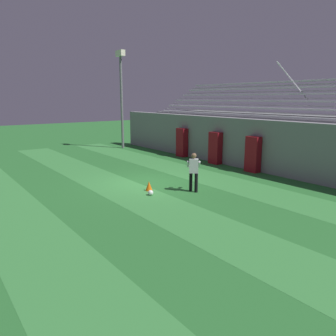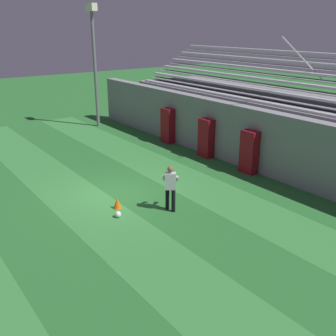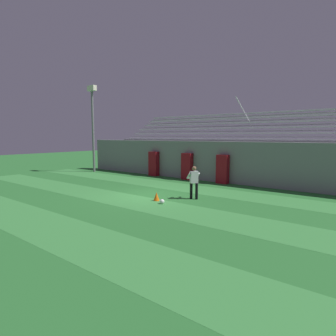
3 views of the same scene
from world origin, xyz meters
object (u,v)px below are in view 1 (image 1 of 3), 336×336
Objects in this scene: floodlight_pole at (121,87)px; goalkeeper at (194,170)px; traffic_cone at (149,186)px; padding_pillar_far_left at (182,142)px; padding_pillar_gate_right at (253,154)px; padding_pillar_gate_left at (215,148)px; soccer_ball at (151,193)px.

floodlight_pole reaches higher than goalkeeper.
traffic_cone is (11.61, -5.18, -4.57)m from floodlight_pole.
padding_pillar_far_left is 1.15× the size of goalkeeper.
padding_pillar_gate_right is 6.05m from padding_pillar_far_left.
padding_pillar_gate_left reaches higher than soccer_ball.
padding_pillar_far_left is at bearing 131.49° from traffic_cone.
padding_pillar_gate_left is 2.85m from padding_pillar_gate_right.
padding_pillar_far_left is 0.26× the size of floodlight_pole.
goalkeeper is (7.03, -5.09, -0.01)m from padding_pillar_far_left.
padding_pillar_gate_left and padding_pillar_gate_right have the same top height.
soccer_ball is (-0.62, -1.79, -0.84)m from goalkeeper.
padding_pillar_gate_left is at bearing 115.03° from soccer_ball.
padding_pillar_gate_right is 1.00× the size of padding_pillar_far_left.
goalkeeper is (0.98, -5.09, -0.01)m from padding_pillar_gate_right.
padding_pillar_gate_right is at bearing 92.99° from soccer_ball.
traffic_cone is at bearing 151.96° from soccer_ball.
soccer_ball is at bearing -109.01° from goalkeeper.
padding_pillar_far_left reaches higher than soccer_ball.
padding_pillar_gate_right is 6.59m from traffic_cone.
floodlight_pole is 17.80× the size of traffic_cone.
floodlight_pole reaches higher than padding_pillar_far_left.
traffic_cone is at bearing -130.44° from goalkeeper.
traffic_cone is at bearing -68.43° from padding_pillar_gate_left.
padding_pillar_gate_left is 6.37m from goalkeeper.
traffic_cone is at bearing -48.51° from padding_pillar_far_left.
padding_pillar_gate_right is at bearing 6.54° from floodlight_pole.
soccer_ball is 0.52× the size of traffic_cone.
goalkeeper is (12.85, -3.73, -3.82)m from floodlight_pole.
soccer_ball is (0.36, -6.88, -0.85)m from padding_pillar_gate_right.
floodlight_pole is 13.92m from goalkeeper.
padding_pillar_gate_right is 6.94m from soccer_ball.
padding_pillar_far_left reaches higher than goalkeeper.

